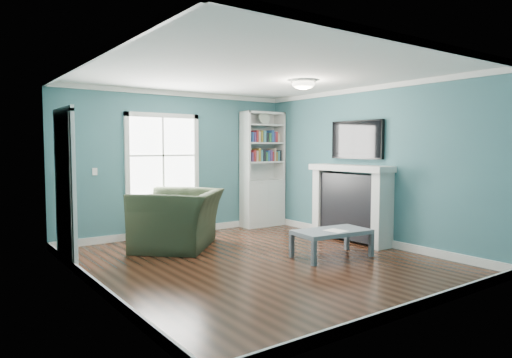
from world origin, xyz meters
TOP-DOWN VIEW (x-y plane):
  - floor at (0.00, 0.00)m, footprint 5.00×5.00m
  - room_walls at (0.00, 0.00)m, footprint 5.00×5.00m
  - trim at (0.00, 0.00)m, footprint 4.50×5.00m
  - window at (-0.30, 2.49)m, footprint 1.40×0.06m
  - bookshelf at (1.77, 2.30)m, footprint 0.90×0.35m
  - fireplace at (2.08, 0.20)m, footprint 0.44×1.58m
  - tv at (2.20, 0.20)m, footprint 0.06×1.10m
  - door at (-2.22, 1.40)m, footprint 0.12×0.98m
  - ceiling_fixture at (0.90, 0.10)m, footprint 0.38×0.38m
  - light_switch at (-1.50, 2.48)m, footprint 0.08×0.01m
  - recliner at (-0.50, 1.47)m, footprint 1.62×1.65m
  - coffee_table at (1.02, -0.41)m, footprint 1.15×0.71m
  - paper_sheet at (1.02, -0.49)m, footprint 0.26×0.32m

SIDE VIEW (x-z plane):
  - floor at x=0.00m, z-range 0.00..0.00m
  - coffee_table at x=1.02m, z-range 0.15..0.55m
  - paper_sheet at x=1.02m, z-range 0.40..0.40m
  - recliner at x=-0.50m, z-range 0.00..1.22m
  - fireplace at x=2.08m, z-range -0.01..1.29m
  - bookshelf at x=1.77m, z-range -0.23..2.08m
  - door at x=-2.22m, z-range -0.01..2.16m
  - light_switch at x=-1.50m, z-range 1.14..1.26m
  - trim at x=0.00m, z-range -0.06..2.54m
  - window at x=-0.30m, z-range 0.70..2.20m
  - room_walls at x=0.00m, z-range -0.92..4.08m
  - tv at x=2.20m, z-range 1.40..2.05m
  - ceiling_fixture at x=0.90m, z-range 2.47..2.63m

